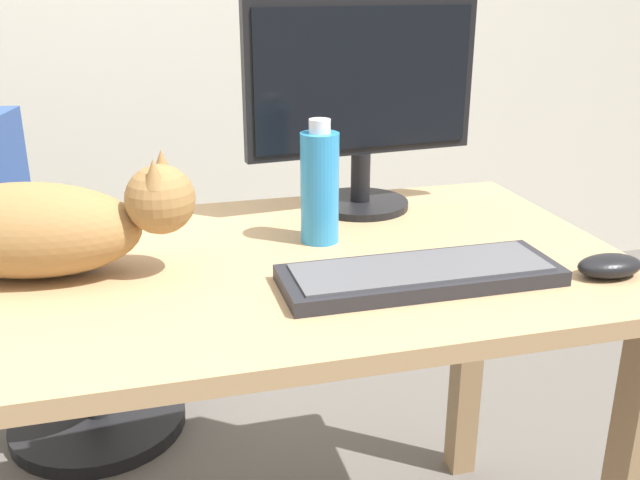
{
  "coord_description": "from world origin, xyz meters",
  "views": [
    {
      "loc": [
        -0.07,
        -1.11,
        1.2
      ],
      "look_at": [
        0.21,
        -0.08,
        0.81
      ],
      "focal_mm": 40.09,
      "sensor_mm": 36.0,
      "label": 1
    }
  ],
  "objects_px": {
    "office_chair": "(66,308)",
    "monitor": "(362,98)",
    "cat": "(42,226)",
    "computer_mouse": "(610,266)",
    "water_bottle": "(320,186)",
    "keyboard": "(420,274)"
  },
  "relations": [
    {
      "from": "office_chair",
      "to": "water_bottle",
      "type": "xyz_separation_m",
      "value": [
        0.52,
        -0.66,
        0.48
      ]
    },
    {
      "from": "cat",
      "to": "keyboard",
      "type": "bearing_deg",
      "value": -18.5
    },
    {
      "from": "keyboard",
      "to": "cat",
      "type": "height_order",
      "value": "cat"
    },
    {
      "from": "monitor",
      "to": "water_bottle",
      "type": "height_order",
      "value": "monitor"
    },
    {
      "from": "cat",
      "to": "office_chair",
      "type": "bearing_deg",
      "value": 94.99
    },
    {
      "from": "monitor",
      "to": "cat",
      "type": "bearing_deg",
      "value": -160.88
    },
    {
      "from": "cat",
      "to": "computer_mouse",
      "type": "height_order",
      "value": "cat"
    },
    {
      "from": "monitor",
      "to": "keyboard",
      "type": "relative_size",
      "value": 1.09
    },
    {
      "from": "monitor",
      "to": "computer_mouse",
      "type": "height_order",
      "value": "monitor"
    },
    {
      "from": "office_chair",
      "to": "computer_mouse",
      "type": "relative_size",
      "value": 8.02
    },
    {
      "from": "cat",
      "to": "water_bottle",
      "type": "xyz_separation_m",
      "value": [
        0.46,
        0.04,
        0.02
      ]
    },
    {
      "from": "office_chair",
      "to": "monitor",
      "type": "distance_m",
      "value": 1.02
    },
    {
      "from": "keyboard",
      "to": "cat",
      "type": "xyz_separation_m",
      "value": [
        -0.57,
        0.19,
        0.07
      ]
    },
    {
      "from": "office_chair",
      "to": "water_bottle",
      "type": "relative_size",
      "value": 3.97
    },
    {
      "from": "monitor",
      "to": "keyboard",
      "type": "height_order",
      "value": "monitor"
    },
    {
      "from": "monitor",
      "to": "cat",
      "type": "xyz_separation_m",
      "value": [
        -0.6,
        -0.21,
        -0.15
      ]
    },
    {
      "from": "office_chair",
      "to": "keyboard",
      "type": "height_order",
      "value": "office_chair"
    },
    {
      "from": "keyboard",
      "to": "cat",
      "type": "distance_m",
      "value": 0.6
    },
    {
      "from": "monitor",
      "to": "computer_mouse",
      "type": "bearing_deg",
      "value": -59.09
    },
    {
      "from": "office_chair",
      "to": "cat",
      "type": "height_order",
      "value": "cat"
    },
    {
      "from": "monitor",
      "to": "keyboard",
      "type": "xyz_separation_m",
      "value": [
        -0.03,
        -0.4,
        -0.21
      ]
    },
    {
      "from": "office_chair",
      "to": "cat",
      "type": "distance_m",
      "value": 0.84
    }
  ]
}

